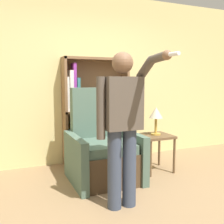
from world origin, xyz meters
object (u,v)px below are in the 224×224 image
bookcase (88,114)px  armchair (102,152)px  person_standing (123,121)px  table_lamp (156,115)px  side_table (155,141)px

bookcase → armchair: bearing=-93.4°
person_standing → table_lamp: bearing=42.3°
bookcase → side_table: 1.17m
armchair → side_table: 0.86m
armchair → bookcase: bearing=86.6°
bookcase → armchair: bookcase is taller
person_standing → bookcase: bearing=85.1°
armchair → table_lamp: (0.86, -0.00, 0.48)m
side_table → table_lamp: (-0.00, -0.00, 0.40)m
bookcase → side_table: bookcase is taller
armchair → person_standing: person_standing is taller
armchair → table_lamp: armchair is taller
side_table → bookcase: bearing=136.8°
armchair → person_standing: bearing=-96.2°
bookcase → armchair: (-0.05, -0.76, -0.44)m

